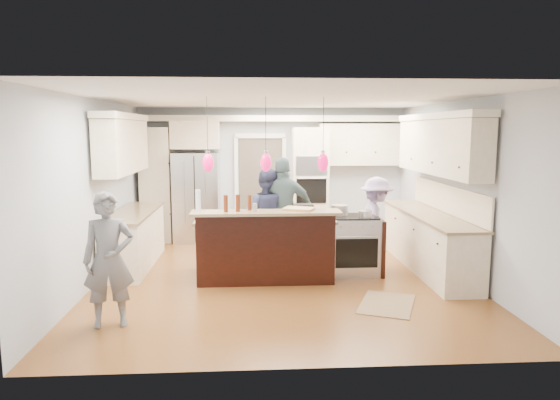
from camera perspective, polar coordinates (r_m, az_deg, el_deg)
The scene contains 23 objects.
ground_plane at distance 7.79m, azimuth 0.16°, elevation -8.77°, with size 6.00×6.00×0.00m, color brown.
room_shell at distance 7.47m, azimuth 0.17°, elevation 4.71°, with size 5.54×6.04×2.72m.
refrigerator at distance 10.23m, azimuth -9.50°, elevation 0.32°, with size 0.90×0.70×1.80m, color #B7B7BC.
oven_column at distance 10.24m, azimuth 3.39°, elevation 1.84°, with size 0.72×0.69×2.30m.
back_upper_cabinets at distance 10.22m, azimuth -5.03°, elevation 4.73°, with size 5.30×0.61×2.54m.
right_counter_run at distance 8.36m, azimuth 16.99°, elevation -0.55°, with size 0.64×3.10×2.51m.
left_cabinets at distance 8.56m, azimuth -16.77°, elevation -0.35°, with size 0.64×2.30×2.51m.
kitchen_island at distance 7.72m, azimuth -1.70°, elevation -5.19°, with size 2.10×1.46×1.12m.
island_range at distance 7.97m, azimuth 8.48°, elevation -5.07°, with size 0.82×0.71×0.92m.
pendant_lights at distance 6.95m, azimuth -1.62°, elevation 4.34°, with size 1.75×0.15×1.03m.
person_bar_end at distance 6.05m, azimuth -18.98°, elevation -6.48°, with size 0.57×0.37×1.56m, color slate.
person_far_left at distance 8.42m, azimuth -1.57°, elevation -1.85°, with size 0.78×0.61×1.61m, color navy.
person_far_right at distance 8.42m, azimuth 0.41°, elevation -1.21°, with size 1.05×0.44×1.80m, color #486064.
person_range_side at distance 8.37m, azimuth 10.94°, elevation -2.49°, with size 0.96×0.55×1.49m, color #A492C5.
floor_rug at distance 6.76m, azimuth 12.12°, elevation -11.55°, with size 0.65×0.94×0.01m, color #967552.
water_bottle at distance 7.01m, azimuth -9.34°, elevation -0.09°, with size 0.07×0.07×0.31m, color silver.
beer_bottle_a at distance 6.94m, azimuth -6.22°, elevation -0.40°, with size 0.06×0.06×0.24m, color #4B1E0D.
beer_bottle_b at distance 6.97m, azimuth -4.85°, elevation -0.34°, with size 0.06×0.06×0.24m, color #4B1E0D.
beer_bottle_c at distance 7.08m, azimuth -3.50°, elevation -0.30°, with size 0.05×0.05×0.21m, color #4B1E0D.
drink_can at distance 6.92m, azimuth -2.89°, elevation -0.88°, with size 0.06×0.06×0.12m, color #B7B7BC.
cutting_board at distance 7.10m, azimuth 2.16°, elevation -1.01°, with size 0.41×0.29×0.03m, color tan.
pot_large at distance 7.93m, azimuth 6.82°, elevation -1.12°, with size 0.27×0.27×0.16m, color #B7B7BC.
pot_small at distance 7.76m, azimuth 9.71°, elevation -1.58°, with size 0.20×0.20×0.10m, color #B7B7BC.
Camera 1 is at (-0.48, -7.44, 2.25)m, focal length 32.00 mm.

